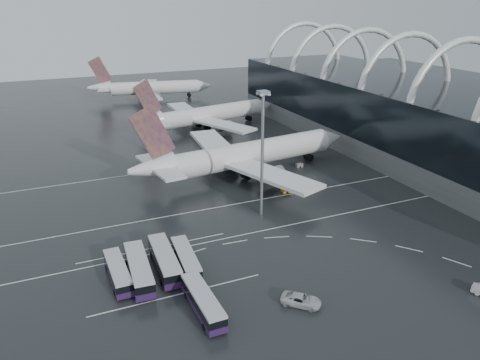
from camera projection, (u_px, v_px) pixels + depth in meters
name	position (u px, v px, depth m)	size (l,w,h in m)	color
ground	(268.00, 224.00, 96.24)	(420.00, 420.00, 0.00)	black
terminal	(432.00, 121.00, 132.08)	(42.00, 160.00, 34.90)	#5B5D60
lane_marking_near	(273.00, 228.00, 94.54)	(120.00, 0.25, 0.01)	silver
lane_marking_mid	(244.00, 202.00, 106.46)	(120.00, 0.25, 0.01)	silver
lane_marking_far	(203.00, 164.00, 130.32)	(120.00, 0.25, 0.01)	silver
bus_bay_line_south	(178.00, 295.00, 73.67)	(28.00, 0.25, 0.01)	silver
bus_bay_line_north	(154.00, 248.00, 87.30)	(28.00, 0.25, 0.01)	silver
airliner_main	(243.00, 156.00, 120.71)	(63.55, 55.30, 21.52)	white
airliner_gate_b	(205.00, 115.00, 163.23)	(55.91, 49.49, 19.50)	white
airliner_gate_c	(148.00, 88.00, 211.00)	(54.44, 49.45, 19.47)	white
bus_row_near_a	(118.00, 272.00, 76.71)	(2.98, 12.03, 2.96)	#23133C
bus_row_near_b	(139.00, 269.00, 77.10)	(4.13, 14.18, 3.44)	#23133C
bus_row_near_c	(165.00, 260.00, 79.76)	(3.89, 14.07, 3.43)	#23133C
bus_row_near_d	(186.00, 259.00, 80.37)	(3.74, 12.54, 3.04)	#23133C
bus_row_far_b	(203.00, 302.00, 69.17)	(3.13, 12.60, 3.09)	#23133C
van_curve_a	(301.00, 300.00, 70.94)	(2.83, 6.13, 1.70)	silver
floodlight_mast	(263.00, 139.00, 94.75)	(2.04, 2.04, 26.61)	gray
gse_cart_belly_a	(292.00, 183.00, 115.96)	(1.97, 1.17, 1.08)	#BC8219
gse_cart_belly_b	(299.00, 165.00, 128.16)	(1.89, 1.12, 1.03)	slate
gse_cart_belly_c	(286.00, 190.00, 111.84)	(2.20, 1.30, 1.20)	#BC8219
gse_cart_belly_e	(252.00, 162.00, 130.61)	(2.27, 1.34, 1.24)	#BC8219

